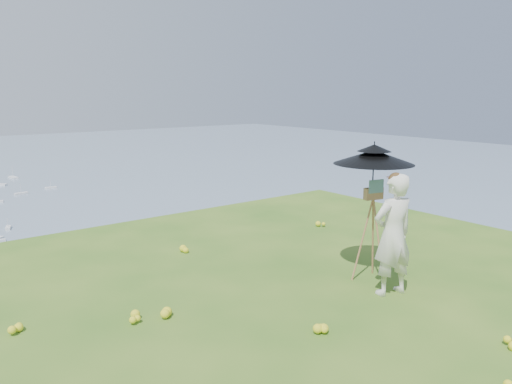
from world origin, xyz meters
TOP-DOWN VIEW (x-y plane):
  - ground at (0.00, 0.00)m, footprint 14.00×14.00m
  - wildflowers at (0.00, 0.25)m, footprint 10.00×10.50m
  - painter at (2.10, 0.56)m, footprint 0.75×0.57m
  - field_easel at (2.32, 1.13)m, footprint 0.75×0.75m
  - sun_umbrella at (2.32, 1.16)m, footprint 1.43×1.43m
  - painter_cap at (2.10, 0.56)m, footprint 0.25×0.29m

SIDE VIEW (x-z plane):
  - ground at x=0.00m, z-range 0.00..0.00m
  - wildflowers at x=0.00m, z-range 0.00..0.12m
  - field_easel at x=2.32m, z-range 0.00..1.65m
  - painter at x=2.10m, z-range 0.00..1.84m
  - painter_cap at x=2.10m, z-range 1.74..1.84m
  - sun_umbrella at x=2.32m, z-range 1.36..2.24m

